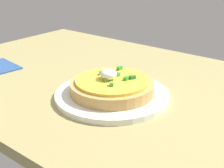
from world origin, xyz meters
The scene contains 3 objects.
dining_table centered at (0.00, 0.00, 1.22)cm, with size 125.04×66.75×2.43cm, color tan.
plate centered at (-3.36, -7.59, 3.05)cm, with size 25.43×25.43×1.24cm, color white.
pizza centered at (-3.38, -7.60, 5.26)cm, with size 18.63×18.63×5.42cm.
Camera 1 is at (35.41, -56.64, 32.02)cm, focal length 49.45 mm.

